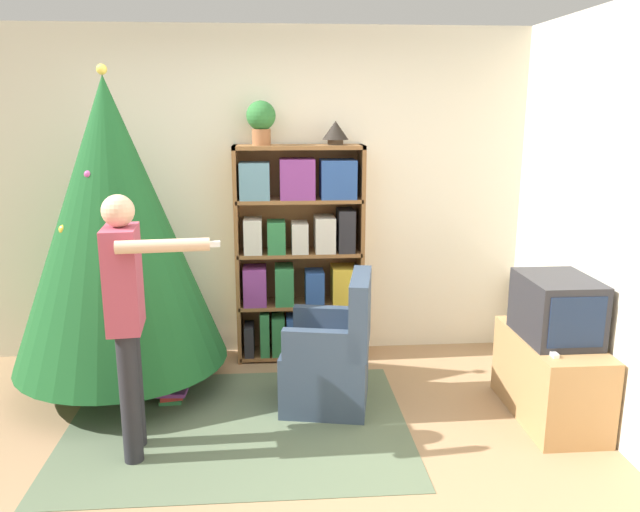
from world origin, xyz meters
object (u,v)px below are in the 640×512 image
armchair (332,360)px  table_lamp (335,131)px  standing_person (127,307)px  christmas_tree (114,225)px  television (557,308)px  bookshelf (301,255)px  potted_plant (261,119)px

armchair → table_lamp: table_lamp is taller
standing_person → christmas_tree: bearing=-169.1°
armchair → table_lamp: size_ratio=4.60×
television → standing_person: bearing=-174.5°
bookshelf → television: bearing=-36.1°
christmas_tree → table_lamp: bearing=17.3°
potted_plant → bookshelf: bearing=-1.6°
armchair → potted_plant: bearing=-141.4°
christmas_tree → potted_plant: 1.32m
standing_person → potted_plant: size_ratio=4.66×
christmas_tree → standing_person: 0.99m
table_lamp → christmas_tree: bearing=-162.7°
christmas_tree → television: bearing=-12.9°
christmas_tree → table_lamp: 1.76m
bookshelf → television: (1.57, -1.14, -0.10)m
christmas_tree → standing_person: size_ratio=1.48×
standing_person → armchair: bearing=108.1°
television → bookshelf: bearing=143.9°
television → christmas_tree: bearing=167.1°
standing_person → potted_plant: (0.75, 1.40, 0.99)m
armchair → table_lamp: bearing=-175.8°
christmas_tree → armchair: christmas_tree is taller
bookshelf → potted_plant: bearing=178.4°
bookshelf → potted_plant: potted_plant is taller
armchair → standing_person: 1.44m
potted_plant → table_lamp: 0.57m
christmas_tree → standing_person: (0.27, -0.91, -0.30)m
television → standing_person: standing_person is taller
christmas_tree → table_lamp: christmas_tree is taller
bookshelf → television: bookshelf is taller
standing_person → table_lamp: table_lamp is taller
bookshelf → christmas_tree: bearing=-159.7°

